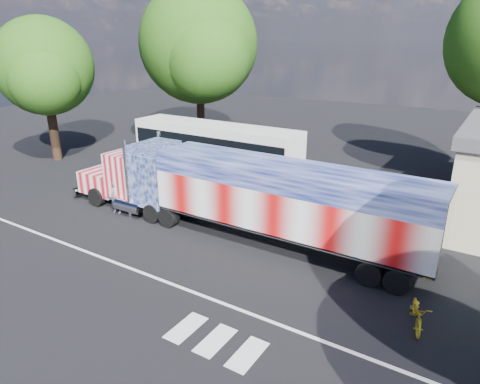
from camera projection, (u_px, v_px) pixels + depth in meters
The scene contains 8 objects.
ground at pixel (205, 250), 19.47m from camera, with size 100.00×100.00×0.00m, color black.
lane_markings at pixel (181, 302), 15.61m from camera, with size 30.00×2.67×0.01m.
semi_truck at pixel (240, 193), 20.18m from camera, with size 19.96×3.15×4.26m.
coach_bus at pixel (215, 150), 29.43m from camera, with size 12.36×2.88×3.60m.
woman at pixel (116, 197), 23.36m from camera, with size 0.66×0.43×1.82m, color slate.
bicycle at pixel (417, 313), 14.19m from camera, with size 0.66×1.89×0.99m, color gold.
tree_nw_a at pixel (200, 45), 36.02m from camera, with size 10.47×9.97×13.62m.
tree_w_a at pixel (45, 67), 31.57m from camera, with size 7.53×7.17×10.71m.
Camera 1 is at (10.66, -13.87, 9.10)m, focal length 32.00 mm.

